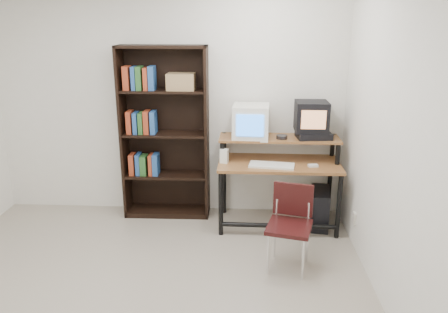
{
  "coord_description": "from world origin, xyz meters",
  "views": [
    {
      "loc": [
        0.88,
        -2.91,
        2.19
      ],
      "look_at": [
        0.68,
        1.1,
        0.95
      ],
      "focal_mm": 35.0,
      "sensor_mm": 36.0,
      "label": 1
    }
  ],
  "objects_px": {
    "bookshelf": "(165,132)",
    "pc_tower": "(320,208)",
    "crt_monitor": "(251,122)",
    "computer_desk": "(279,165)",
    "crt_tv": "(311,116)",
    "school_chair": "(291,218)"
  },
  "relations": [
    {
      "from": "computer_desk",
      "to": "school_chair",
      "type": "distance_m",
      "value": 0.91
    },
    {
      "from": "pc_tower",
      "to": "school_chair",
      "type": "bearing_deg",
      "value": -107.47
    },
    {
      "from": "crt_monitor",
      "to": "school_chair",
      "type": "relative_size",
      "value": 0.54
    },
    {
      "from": "pc_tower",
      "to": "bookshelf",
      "type": "xyz_separation_m",
      "value": [
        -1.75,
        0.26,
        0.79
      ]
    },
    {
      "from": "crt_monitor",
      "to": "bookshelf",
      "type": "height_order",
      "value": "bookshelf"
    },
    {
      "from": "computer_desk",
      "to": "crt_monitor",
      "type": "distance_m",
      "value": 0.56
    },
    {
      "from": "computer_desk",
      "to": "pc_tower",
      "type": "bearing_deg",
      "value": -2.64
    },
    {
      "from": "crt_tv",
      "to": "computer_desk",
      "type": "bearing_deg",
      "value": -159.94
    },
    {
      "from": "bookshelf",
      "to": "pc_tower",
      "type": "bearing_deg",
      "value": -8.9
    },
    {
      "from": "crt_monitor",
      "to": "bookshelf",
      "type": "xyz_separation_m",
      "value": [
        -0.97,
        0.13,
        -0.16
      ]
    },
    {
      "from": "crt_monitor",
      "to": "school_chair",
      "type": "bearing_deg",
      "value": -66.23
    },
    {
      "from": "crt_tv",
      "to": "pc_tower",
      "type": "xyz_separation_m",
      "value": [
        0.13,
        -0.15,
        -1.0
      ]
    },
    {
      "from": "computer_desk",
      "to": "crt_tv",
      "type": "relative_size",
      "value": 3.79
    },
    {
      "from": "school_chair",
      "to": "bookshelf",
      "type": "distance_m",
      "value": 1.82
    },
    {
      "from": "crt_monitor",
      "to": "school_chair",
      "type": "height_order",
      "value": "crt_monitor"
    },
    {
      "from": "computer_desk",
      "to": "bookshelf",
      "type": "relative_size",
      "value": 0.67
    },
    {
      "from": "crt_monitor",
      "to": "crt_tv",
      "type": "distance_m",
      "value": 0.65
    },
    {
      "from": "crt_tv",
      "to": "bookshelf",
      "type": "bearing_deg",
      "value": 176.06
    },
    {
      "from": "bookshelf",
      "to": "school_chair",
      "type": "bearing_deg",
      "value": -40.11
    },
    {
      "from": "computer_desk",
      "to": "pc_tower",
      "type": "relative_size",
      "value": 2.92
    },
    {
      "from": "school_chair",
      "to": "computer_desk",
      "type": "bearing_deg",
      "value": 107.8
    },
    {
      "from": "computer_desk",
      "to": "bookshelf",
      "type": "bearing_deg",
      "value": 170.13
    }
  ]
}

